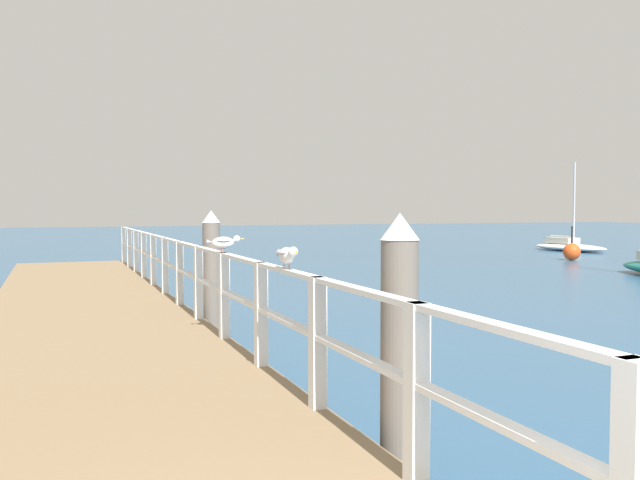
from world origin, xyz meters
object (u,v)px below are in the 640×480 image
object	(u,v)px
seagull_background	(224,242)
dock_piling_far	(212,275)
dock_piling_near	(399,352)
channel_buoy	(572,252)
seagull_foreground	(287,254)
boat_1	(569,246)

from	to	relation	value
seagull_background	dock_piling_far	bearing A→B (deg)	177.34
dock_piling_near	dock_piling_far	distance (m)	6.28
seagull_background	channel_buoy	bearing A→B (deg)	132.76
seagull_foreground	channel_buoy	xyz separation A→B (m)	(17.77, 15.61, -1.34)
seagull_foreground	seagull_background	distance (m)	2.47
dock_piling_far	dock_piling_near	bearing A→B (deg)	-90.00
seagull_background	boat_1	bearing A→B (deg)	135.42
dock_piling_far	channel_buoy	size ratio (longest dim) A/B	1.49
seagull_background	dock_piling_near	bearing A→B (deg)	11.70
dock_piling_far	seagull_foreground	size ratio (longest dim) A/B	4.40
dock_piling_near	seagull_background	xyz separation A→B (m)	(-0.37, 3.91, 0.65)
seagull_foreground	boat_1	size ratio (longest dim) A/B	0.11
dock_piling_far	seagull_foreground	bearing A→B (deg)	-94.49
dock_piling_near	seagull_foreground	world-z (taller)	dock_piling_near
seagull_background	channel_buoy	distance (m)	22.13
dock_piling_near	seagull_background	world-z (taller)	dock_piling_near
dock_piling_near	boat_1	distance (m)	30.69
dock_piling_near	channel_buoy	distance (m)	24.37
dock_piling_near	boat_1	world-z (taller)	boat_1
dock_piling_near	channel_buoy	world-z (taller)	dock_piling_near
dock_piling_far	seagull_background	size ratio (longest dim) A/B	4.38
seagull_background	boat_1	xyz separation A→B (m)	(21.96, 17.88, -1.44)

